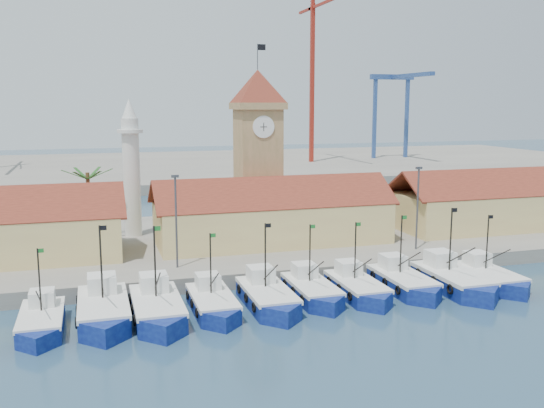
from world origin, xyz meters
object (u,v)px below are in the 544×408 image
object	(u,v)px
clock_tower	(258,147)
minaret	(131,167)
boat_0	(41,323)
boat_5	(313,292)

from	to	relation	value
clock_tower	minaret	bearing A→B (deg)	172.39
minaret	boat_0	bearing A→B (deg)	-108.66
boat_0	boat_5	world-z (taller)	boat_5
minaret	boat_5	bearing A→B (deg)	-61.01
boat_0	boat_5	distance (m)	22.54
boat_5	minaret	bearing A→B (deg)	118.99
boat_5	minaret	world-z (taller)	minaret
clock_tower	boat_5	bearing A→B (deg)	-93.19
clock_tower	minaret	xyz separation A→B (m)	(-15.00, 2.00, -2.23)
boat_5	minaret	size ratio (longest dim) A/B	0.57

